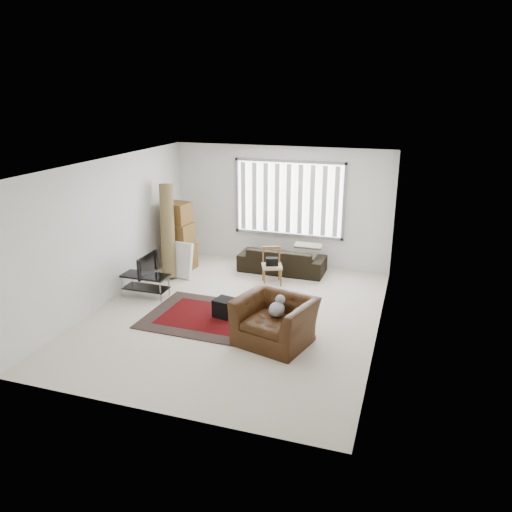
{
  "coord_description": "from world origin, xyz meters",
  "views": [
    {
      "loc": [
        2.91,
        -7.67,
        3.87
      ],
      "look_at": [
        0.29,
        0.32,
        1.05
      ],
      "focal_mm": 35.0,
      "sensor_mm": 36.0,
      "label": 1
    }
  ],
  "objects_px": {
    "tv_stand": "(146,281)",
    "armchair": "(275,318)",
    "side_chair": "(272,264)",
    "sofa": "(282,256)",
    "moving_boxes": "(179,239)"
  },
  "relations": [
    {
      "from": "side_chair",
      "to": "armchair",
      "type": "height_order",
      "value": "armchair"
    },
    {
      "from": "tv_stand",
      "to": "sofa",
      "type": "xyz_separation_m",
      "value": [
        2.15,
        2.2,
        0.04
      ]
    },
    {
      "from": "tv_stand",
      "to": "sofa",
      "type": "distance_m",
      "value": 3.08
    },
    {
      "from": "sofa",
      "to": "armchair",
      "type": "bearing_deg",
      "value": 103.85
    },
    {
      "from": "tv_stand",
      "to": "moving_boxes",
      "type": "distance_m",
      "value": 1.71
    },
    {
      "from": "armchair",
      "to": "side_chair",
      "type": "bearing_deg",
      "value": 122.4
    },
    {
      "from": "side_chair",
      "to": "armchair",
      "type": "distance_m",
      "value": 2.57
    },
    {
      "from": "side_chair",
      "to": "tv_stand",
      "type": "bearing_deg",
      "value": -167.33
    },
    {
      "from": "side_chair",
      "to": "sofa",
      "type": "bearing_deg",
      "value": 66.94
    },
    {
      "from": "tv_stand",
      "to": "armchair",
      "type": "bearing_deg",
      "value": -19.02
    },
    {
      "from": "moving_boxes",
      "to": "armchair",
      "type": "distance_m",
      "value": 4.02
    },
    {
      "from": "moving_boxes",
      "to": "side_chair",
      "type": "relative_size",
      "value": 2.0
    },
    {
      "from": "tv_stand",
      "to": "armchair",
      "type": "xyz_separation_m",
      "value": [
        2.91,
        -1.0,
        0.1
      ]
    },
    {
      "from": "moving_boxes",
      "to": "sofa",
      "type": "relative_size",
      "value": 0.8
    },
    {
      "from": "tv_stand",
      "to": "side_chair",
      "type": "relative_size",
      "value": 1.2
    }
  ]
}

